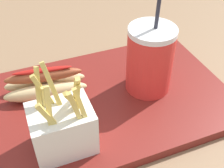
% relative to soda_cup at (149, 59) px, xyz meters
% --- Properties ---
extents(ground_plane, '(2.40, 2.40, 0.02)m').
position_rel_soda_cup_xyz_m(ground_plane, '(-0.08, -0.00, -0.10)').
color(ground_plane, '#8C6B4C').
extents(food_tray, '(0.46, 0.31, 0.02)m').
position_rel_soda_cup_xyz_m(food_tray, '(-0.08, -0.00, -0.08)').
color(food_tray, maroon).
rests_on(food_tray, ground_plane).
extents(soda_cup, '(0.09, 0.09, 0.22)m').
position_rel_soda_cup_xyz_m(soda_cup, '(0.00, 0.00, 0.00)').
color(soda_cup, red).
rests_on(soda_cup, food_tray).
extents(fries_basket, '(0.10, 0.08, 0.15)m').
position_rel_soda_cup_xyz_m(fries_basket, '(-0.19, -0.09, -0.02)').
color(fries_basket, white).
rests_on(fries_basket, food_tray).
extents(hot_dog_1, '(0.17, 0.08, 0.06)m').
position_rel_soda_cup_xyz_m(hot_dog_1, '(-0.20, 0.05, -0.04)').
color(hot_dog_1, '#E5C689').
rests_on(hot_dog_1, food_tray).
extents(ketchup_cup_1, '(0.03, 0.03, 0.02)m').
position_rel_soda_cup_xyz_m(ketchup_cup_1, '(0.05, 0.07, -0.06)').
color(ketchup_cup_1, white).
rests_on(ketchup_cup_1, food_tray).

